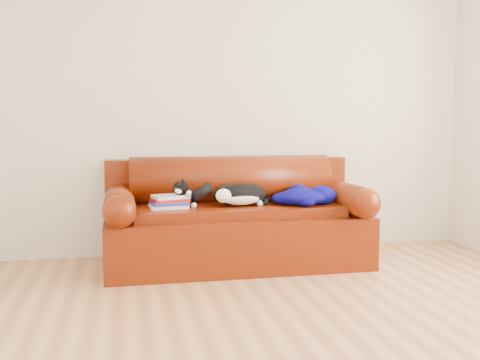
# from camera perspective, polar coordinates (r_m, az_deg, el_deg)

# --- Properties ---
(ground) EXTENTS (4.50, 4.50, 0.00)m
(ground) POSITION_cam_1_polar(r_m,az_deg,el_deg) (3.29, 4.91, -14.99)
(ground) COLOR #995F3D
(ground) RESTS_ON ground
(room_shell) EXTENTS (4.52, 4.02, 2.61)m
(room_shell) POSITION_cam_1_polar(r_m,az_deg,el_deg) (3.16, 7.32, 14.89)
(room_shell) COLOR beige
(room_shell) RESTS_ON ground
(sofa_base) EXTENTS (2.10, 0.90, 0.50)m
(sofa_base) POSITION_cam_1_polar(r_m,az_deg,el_deg) (4.62, -0.37, -5.72)
(sofa_base) COLOR #3B0C02
(sofa_base) RESTS_ON ground
(sofa_back) EXTENTS (2.10, 1.01, 0.88)m
(sofa_back) POSITION_cam_1_polar(r_m,az_deg,el_deg) (4.80, -0.95, -1.58)
(sofa_back) COLOR #3B0C02
(sofa_back) RESTS_ON ground
(book_stack) EXTENTS (0.31, 0.26, 0.10)m
(book_stack) POSITION_cam_1_polar(r_m,az_deg,el_deg) (4.42, -7.17, -2.19)
(book_stack) COLOR beige
(book_stack) RESTS_ON sofa_base
(cat) EXTENTS (0.63, 0.39, 0.23)m
(cat) POSITION_cam_1_polar(r_m,az_deg,el_deg) (4.48, -0.07, -1.54)
(cat) COLOR black
(cat) RESTS_ON sofa_base
(blanket) EXTENTS (0.58, 0.47, 0.16)m
(blanket) POSITION_cam_1_polar(r_m,az_deg,el_deg) (4.60, 6.47, -1.62)
(blanket) COLOR #04023F
(blanket) RESTS_ON sofa_base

